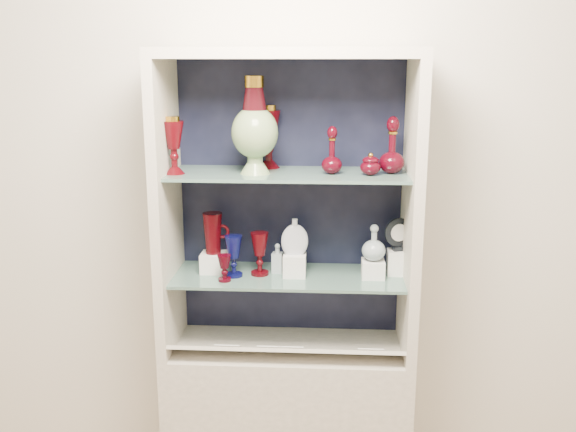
# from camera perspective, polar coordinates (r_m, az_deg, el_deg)

# --- Properties ---
(wall_back) EXTENTS (3.50, 0.02, 2.80)m
(wall_back) POSITION_cam_1_polar(r_m,az_deg,el_deg) (2.71, 0.28, 3.16)
(wall_back) COLOR beige
(wall_back) RESTS_ON ground
(cabinet_base) EXTENTS (1.00, 0.40, 0.75)m
(cabinet_base) POSITION_cam_1_polar(r_m,az_deg,el_deg) (2.88, 0.00, -18.18)
(cabinet_base) COLOR #BAB19F
(cabinet_base) RESTS_ON ground
(cabinet_back_panel) EXTENTS (0.98, 0.02, 1.15)m
(cabinet_back_panel) POSITION_cam_1_polar(r_m,az_deg,el_deg) (2.70, 0.24, 1.48)
(cabinet_back_panel) COLOR black
(cabinet_back_panel) RESTS_ON cabinet_base
(cabinet_side_left) EXTENTS (0.04, 0.40, 1.15)m
(cabinet_side_left) POSITION_cam_1_polar(r_m,az_deg,el_deg) (2.58, -10.69, 0.69)
(cabinet_side_left) COLOR #BAB19F
(cabinet_side_left) RESTS_ON cabinet_base
(cabinet_side_right) EXTENTS (0.04, 0.40, 1.15)m
(cabinet_side_right) POSITION_cam_1_polar(r_m,az_deg,el_deg) (2.53, 10.92, 0.39)
(cabinet_side_right) COLOR #BAB19F
(cabinet_side_right) RESTS_ON cabinet_base
(cabinet_top_cap) EXTENTS (1.00, 0.40, 0.04)m
(cabinet_top_cap) POSITION_cam_1_polar(r_m,az_deg,el_deg) (2.44, 0.00, 14.26)
(cabinet_top_cap) COLOR #BAB19F
(cabinet_top_cap) RESTS_ON cabinet_side_left
(shelf_lower) EXTENTS (0.92, 0.34, 0.01)m
(shelf_lower) POSITION_cam_1_polar(r_m,az_deg,el_deg) (2.61, 0.03, -5.37)
(shelf_lower) COLOR slate
(shelf_lower) RESTS_ON cabinet_side_left
(shelf_upper) EXTENTS (0.92, 0.34, 0.01)m
(shelf_upper) POSITION_cam_1_polar(r_m,az_deg,el_deg) (2.50, 0.03, 3.76)
(shelf_upper) COLOR slate
(shelf_upper) RESTS_ON cabinet_side_left
(label_ledge) EXTENTS (0.92, 0.17, 0.09)m
(label_ledge) POSITION_cam_1_polar(r_m,az_deg,el_deg) (2.59, -0.15, -11.84)
(label_ledge) COLOR #BAB19F
(label_ledge) RESTS_ON cabinet_base
(label_card_0) EXTENTS (0.10, 0.06, 0.03)m
(label_card_0) POSITION_cam_1_polar(r_m,az_deg,el_deg) (2.58, 0.27, -11.55)
(label_card_0) COLOR white
(label_card_0) RESTS_ON label_ledge
(label_card_1) EXTENTS (0.10, 0.06, 0.03)m
(label_card_1) POSITION_cam_1_polar(r_m,az_deg,el_deg) (2.58, 7.34, -11.64)
(label_card_1) COLOR white
(label_card_1) RESTS_ON label_ledge
(label_card_2) EXTENTS (0.10, 0.06, 0.03)m
(label_card_2) POSITION_cam_1_polar(r_m,az_deg,el_deg) (2.61, -5.36, -11.36)
(label_card_2) COLOR white
(label_card_2) RESTS_ON label_ledge
(label_card_3) EXTENTS (0.10, 0.06, 0.03)m
(label_card_3) POSITION_cam_1_polar(r_m,az_deg,el_deg) (2.59, -1.60, -11.50)
(label_card_3) COLOR white
(label_card_3) RESTS_ON label_ledge
(pedestal_lamp_left) EXTENTS (0.09, 0.09, 0.22)m
(pedestal_lamp_left) POSITION_cam_1_polar(r_m,az_deg,el_deg) (2.49, -10.12, 6.20)
(pedestal_lamp_left) COLOR #47070C
(pedestal_lamp_left) RESTS_ON shelf_upper
(pedestal_lamp_right) EXTENTS (0.11, 0.11, 0.25)m
(pedestal_lamp_right) POSITION_cam_1_polar(r_m,az_deg,el_deg) (2.60, -1.73, 7.06)
(pedestal_lamp_right) COLOR #47070C
(pedestal_lamp_right) RESTS_ON shelf_upper
(enamel_urn) EXTENTS (0.21, 0.21, 0.37)m
(enamel_urn) POSITION_cam_1_polar(r_m,az_deg,el_deg) (2.46, -2.98, 8.04)
(enamel_urn) COLOR #0B4C24
(enamel_urn) RESTS_ON shelf_upper
(ruby_decanter_a) EXTENTS (0.09, 0.09, 0.21)m
(ruby_decanter_a) POSITION_cam_1_polar(r_m,az_deg,el_deg) (2.46, 3.94, 6.12)
(ruby_decanter_a) COLOR #460410
(ruby_decanter_a) RESTS_ON shelf_upper
(ruby_decanter_b) EXTENTS (0.13, 0.13, 0.23)m
(ruby_decanter_b) POSITION_cam_1_polar(r_m,az_deg,el_deg) (2.49, 9.25, 6.39)
(ruby_decanter_b) COLOR #460410
(ruby_decanter_b) RESTS_ON shelf_upper
(lidded_bowl) EXTENTS (0.10, 0.10, 0.09)m
(lidded_bowl) POSITION_cam_1_polar(r_m,az_deg,el_deg) (2.45, 7.34, 4.64)
(lidded_bowl) COLOR #460410
(lidded_bowl) RESTS_ON shelf_upper
(cobalt_goblet) EXTENTS (0.08, 0.08, 0.17)m
(cobalt_goblet) POSITION_cam_1_polar(r_m,az_deg,el_deg) (2.57, -4.85, -3.58)
(cobalt_goblet) COLOR #090B42
(cobalt_goblet) RESTS_ON shelf_lower
(ruby_goblet_tall) EXTENTS (0.10, 0.10, 0.18)m
(ruby_goblet_tall) POSITION_cam_1_polar(r_m,az_deg,el_deg) (2.58, -2.54, -3.37)
(ruby_goblet_tall) COLOR #47070C
(ruby_goblet_tall) RESTS_ON shelf_lower
(ruby_goblet_small) EXTENTS (0.07, 0.07, 0.11)m
(ruby_goblet_small) POSITION_cam_1_polar(r_m,az_deg,el_deg) (2.53, -5.68, -4.63)
(ruby_goblet_small) COLOR #460410
(ruby_goblet_small) RESTS_ON shelf_lower
(riser_ruby_pitcher) EXTENTS (0.10, 0.10, 0.08)m
(riser_ruby_pitcher) POSITION_cam_1_polar(r_m,az_deg,el_deg) (2.65, -6.63, -4.11)
(riser_ruby_pitcher) COLOR silver
(riser_ruby_pitcher) RESTS_ON shelf_lower
(ruby_pitcher) EXTENTS (0.13, 0.09, 0.17)m
(ruby_pitcher) POSITION_cam_1_polar(r_m,az_deg,el_deg) (2.61, -6.70, -1.53)
(ruby_pitcher) COLOR #47070C
(ruby_pitcher) RESTS_ON riser_ruby_pitcher
(clear_square_bottle) EXTENTS (0.05, 0.05, 0.12)m
(clear_square_bottle) POSITION_cam_1_polar(r_m,az_deg,el_deg) (2.61, -0.94, -3.76)
(clear_square_bottle) COLOR #90A3A9
(clear_square_bottle) RESTS_ON shelf_lower
(riser_flat_flask) EXTENTS (0.09, 0.09, 0.09)m
(riser_flat_flask) POSITION_cam_1_polar(r_m,az_deg,el_deg) (2.58, 0.59, -4.38)
(riser_flat_flask) COLOR silver
(riser_flat_flask) RESTS_ON shelf_lower
(flat_flask) EXTENTS (0.11, 0.06, 0.15)m
(flat_flask) POSITION_cam_1_polar(r_m,az_deg,el_deg) (2.55, 0.60, -1.80)
(flat_flask) COLOR #B4BCC9
(flat_flask) RESTS_ON riser_flat_flask
(riser_clear_round_decanter) EXTENTS (0.09, 0.09, 0.07)m
(riser_clear_round_decanter) POSITION_cam_1_polar(r_m,az_deg,el_deg) (2.59, 7.57, -4.68)
(riser_clear_round_decanter) COLOR silver
(riser_clear_round_decanter) RESTS_ON shelf_lower
(clear_round_decanter) EXTENTS (0.12, 0.12, 0.14)m
(clear_round_decanter) POSITION_cam_1_polar(r_m,az_deg,el_deg) (2.56, 7.64, -2.44)
(clear_round_decanter) COLOR #90A3A9
(clear_round_decanter) RESTS_ON riser_clear_round_decanter
(riser_cameo_medallion) EXTENTS (0.08, 0.08, 0.10)m
(riser_cameo_medallion) POSITION_cam_1_polar(r_m,az_deg,el_deg) (2.64, 9.69, -4.07)
(riser_cameo_medallion) COLOR silver
(riser_cameo_medallion) RESTS_ON shelf_lower
(cameo_medallion) EXTENTS (0.12, 0.08, 0.14)m
(cameo_medallion) POSITION_cam_1_polar(r_m,az_deg,el_deg) (2.60, 9.79, -1.57)
(cameo_medallion) COLOR black
(cameo_medallion) RESTS_ON riser_cameo_medallion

